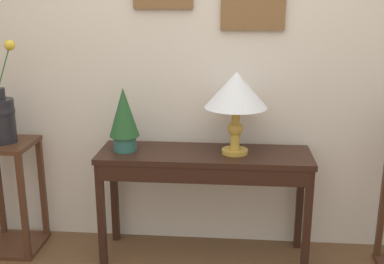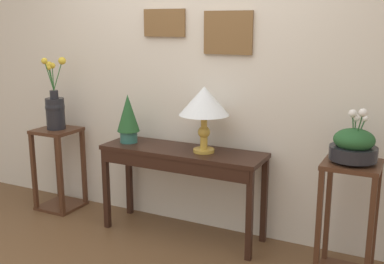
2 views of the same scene
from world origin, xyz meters
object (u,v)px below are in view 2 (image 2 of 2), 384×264
(potted_plant_on_console, at_px, (128,117))
(planter_bowl_wide_right, at_px, (354,145))
(flower_vase_tall_left, at_px, (55,107))
(console_table, at_px, (181,162))
(pedestal_stand_left, at_px, (59,169))
(table_lamp, at_px, (204,103))
(pedestal_stand_right, at_px, (348,221))

(potted_plant_on_console, xyz_separation_m, planter_bowl_wide_right, (1.80, -0.09, -0.01))
(potted_plant_on_console, height_order, flower_vase_tall_left, flower_vase_tall_left)
(console_table, bearing_deg, pedestal_stand_left, 179.00)
(table_lamp, xyz_separation_m, potted_plant_on_console, (-0.69, -0.01, -0.16))
(pedestal_stand_left, height_order, planter_bowl_wide_right, planter_bowl_wide_right)
(table_lamp, height_order, flower_vase_tall_left, flower_vase_tall_left)
(pedestal_stand_left, bearing_deg, table_lamp, 0.07)
(flower_vase_tall_left, height_order, pedestal_stand_right, flower_vase_tall_left)
(console_table, distance_m, potted_plant_on_console, 0.60)
(table_lamp, relative_size, planter_bowl_wide_right, 1.38)
(planter_bowl_wide_right, bearing_deg, flower_vase_tall_left, 177.86)
(console_table, relative_size, flower_vase_tall_left, 2.05)
(console_table, distance_m, pedestal_stand_left, 1.32)
(flower_vase_tall_left, relative_size, planter_bowl_wide_right, 1.76)
(potted_plant_on_console, height_order, pedestal_stand_left, potted_plant_on_console)
(table_lamp, distance_m, pedestal_stand_left, 1.66)
(flower_vase_tall_left, xyz_separation_m, planter_bowl_wide_right, (2.59, -0.10, -0.02))
(console_table, height_order, table_lamp, table_lamp)
(potted_plant_on_console, height_order, pedestal_stand_right, potted_plant_on_console)
(pedestal_stand_right, bearing_deg, pedestal_stand_left, 177.85)
(table_lamp, relative_size, pedestal_stand_left, 0.67)
(console_table, relative_size, pedestal_stand_left, 1.75)
(console_table, distance_m, pedestal_stand_right, 1.32)
(potted_plant_on_console, distance_m, pedestal_stand_right, 1.88)
(console_table, distance_m, flower_vase_tall_left, 1.34)
(pedestal_stand_left, bearing_deg, console_table, -1.00)
(table_lamp, relative_size, potted_plant_on_console, 1.26)
(console_table, xyz_separation_m, pedestal_stand_right, (1.30, -0.07, -0.22))
(table_lamp, relative_size, flower_vase_tall_left, 0.78)
(pedestal_stand_right, bearing_deg, potted_plant_on_console, 177.03)
(planter_bowl_wide_right, bearing_deg, table_lamp, 174.89)
(planter_bowl_wide_right, bearing_deg, potted_plant_on_console, 177.03)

